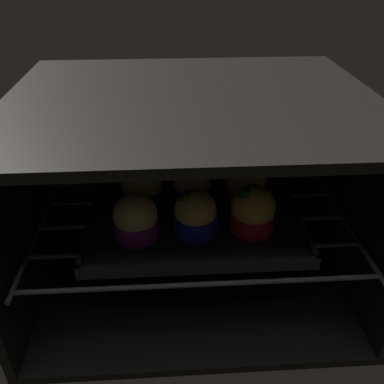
# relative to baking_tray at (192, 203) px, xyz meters

# --- Properties ---
(oven_cavity) EXTENTS (0.59, 0.47, 0.37)m
(oven_cavity) POSITION_rel_baking_tray_xyz_m (0.00, 0.04, 0.02)
(oven_cavity) COLOR black
(oven_cavity) RESTS_ON ground
(oven_rack) EXTENTS (0.55, 0.42, 0.01)m
(oven_rack) POSITION_rel_baking_tray_xyz_m (0.00, -0.01, -0.01)
(oven_rack) COLOR #4C494C
(oven_rack) RESTS_ON oven_cavity
(baking_tray) EXTENTS (0.36, 0.36, 0.02)m
(baking_tray) POSITION_rel_baking_tray_xyz_m (0.00, 0.00, 0.00)
(baking_tray) COLOR black
(baking_tray) RESTS_ON oven_rack
(muffin_row0_col0) EXTENTS (0.07, 0.07, 0.08)m
(muffin_row0_col0) POSITION_rel_baking_tray_xyz_m (-0.10, -0.10, 0.04)
(muffin_row0_col0) COLOR #7A238C
(muffin_row0_col0) RESTS_ON baking_tray
(muffin_row0_col1) EXTENTS (0.07, 0.07, 0.08)m
(muffin_row0_col1) POSITION_rel_baking_tray_xyz_m (-0.00, -0.09, 0.04)
(muffin_row0_col1) COLOR #1928B7
(muffin_row0_col1) RESTS_ON baking_tray
(muffin_row0_col2) EXTENTS (0.07, 0.07, 0.08)m
(muffin_row0_col2) POSITION_rel_baking_tray_xyz_m (0.09, -0.09, 0.04)
(muffin_row0_col2) COLOR red
(muffin_row0_col2) RESTS_ON baking_tray
(muffin_row1_col0) EXTENTS (0.07, 0.07, 0.08)m
(muffin_row1_col0) POSITION_rel_baking_tray_xyz_m (-0.09, 0.00, 0.04)
(muffin_row1_col0) COLOR #1928B7
(muffin_row1_col0) RESTS_ON baking_tray
(muffin_row1_col1) EXTENTS (0.07, 0.07, 0.08)m
(muffin_row1_col1) POSITION_rel_baking_tray_xyz_m (-0.00, 0.00, 0.04)
(muffin_row1_col1) COLOR #1928B7
(muffin_row1_col1) RESTS_ON baking_tray
(muffin_row1_col2) EXTENTS (0.08, 0.08, 0.08)m
(muffin_row1_col2) POSITION_rel_baking_tray_xyz_m (0.10, -0.00, 0.04)
(muffin_row1_col2) COLOR red
(muffin_row1_col2) RESTS_ON baking_tray
(muffin_row2_col0) EXTENTS (0.07, 0.07, 0.08)m
(muffin_row2_col0) POSITION_rel_baking_tray_xyz_m (-0.09, 0.09, 0.04)
(muffin_row2_col0) COLOR #7A238C
(muffin_row2_col0) RESTS_ON baking_tray
(muffin_row2_col1) EXTENTS (0.08, 0.08, 0.08)m
(muffin_row2_col1) POSITION_rel_baking_tray_xyz_m (0.00, 0.09, 0.04)
(muffin_row2_col1) COLOR #7A238C
(muffin_row2_col1) RESTS_ON baking_tray
(muffin_row2_col2) EXTENTS (0.08, 0.08, 0.08)m
(muffin_row2_col2) POSITION_rel_baking_tray_xyz_m (0.09, 0.09, 0.04)
(muffin_row2_col2) COLOR #7A238C
(muffin_row2_col2) RESTS_ON baking_tray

